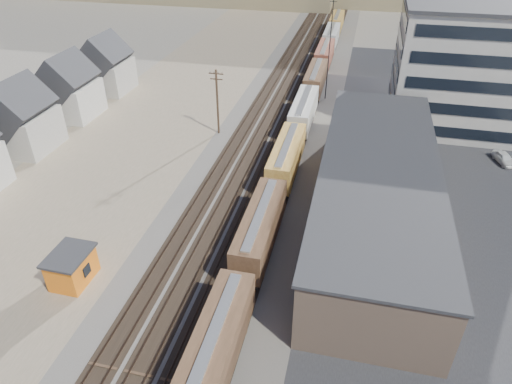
% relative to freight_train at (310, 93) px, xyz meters
% --- Properties ---
extents(ground, '(300.00, 300.00, 0.00)m').
position_rel_freight_train_xyz_m(ground, '(-3.80, -54.65, -2.79)').
color(ground, '#6B6356').
rests_on(ground, ground).
extents(ballast_bed, '(18.00, 200.00, 0.06)m').
position_rel_freight_train_xyz_m(ballast_bed, '(-3.80, -4.65, -2.76)').
color(ballast_bed, '#4C4742').
rests_on(ballast_bed, ground).
extents(dirt_yard, '(24.00, 180.00, 0.03)m').
position_rel_freight_train_xyz_m(dirt_yard, '(-23.80, -14.65, -2.78)').
color(dirt_yard, '#73674F').
rests_on(dirt_yard, ground).
extents(asphalt_lot, '(26.00, 120.00, 0.04)m').
position_rel_freight_train_xyz_m(asphalt_lot, '(18.20, -19.65, -2.77)').
color(asphalt_lot, '#232326').
rests_on(asphalt_lot, ground).
extents(rail_tracks, '(11.40, 200.00, 0.24)m').
position_rel_freight_train_xyz_m(rail_tracks, '(-4.35, -4.65, -2.68)').
color(rail_tracks, black).
rests_on(rail_tracks, ground).
extents(freight_train, '(3.00, 119.74, 4.46)m').
position_rel_freight_train_xyz_m(freight_train, '(0.00, 0.00, 0.00)').
color(freight_train, black).
rests_on(freight_train, ground).
extents(warehouse, '(12.40, 40.40, 7.25)m').
position_rel_freight_train_xyz_m(warehouse, '(11.18, -29.65, 0.86)').
color(warehouse, tan).
rests_on(warehouse, ground).
extents(office_tower, '(22.60, 18.60, 18.45)m').
position_rel_freight_train_xyz_m(office_tower, '(24.15, 0.30, 6.47)').
color(office_tower, '#9E998E').
rests_on(office_tower, ground).
extents(utility_pole_north, '(2.20, 0.32, 10.00)m').
position_rel_freight_train_xyz_m(utility_pole_north, '(-12.30, -12.65, 2.50)').
color(utility_pole_north, '#382619').
rests_on(utility_pole_north, ground).
extents(radio_mast, '(1.20, 0.16, 18.00)m').
position_rel_freight_train_xyz_m(radio_mast, '(2.20, 5.35, 6.33)').
color(radio_mast, black).
rests_on(radio_mast, ground).
extents(maintenance_shed, '(3.52, 4.52, 3.28)m').
position_rel_freight_train_xyz_m(maintenance_shed, '(-16.18, -46.55, -1.12)').
color(maintenance_shed, orange).
rests_on(maintenance_shed, ground).
extents(parked_car_blue, '(6.59, 5.71, 1.68)m').
position_rel_freight_train_xyz_m(parked_car_blue, '(16.78, -3.24, -1.95)').
color(parked_car_blue, navy).
rests_on(parked_car_blue, ground).
extents(parked_car_far, '(2.84, 4.48, 1.42)m').
position_rel_freight_train_xyz_m(parked_car_far, '(28.46, -12.63, -2.08)').
color(parked_car_far, silver).
rests_on(parked_car_far, ground).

